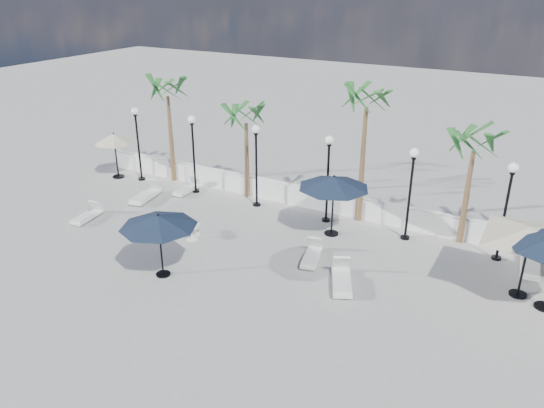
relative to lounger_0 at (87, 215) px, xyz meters
The scene contains 24 objects.
ground 9.34m from the lounger_0, ahead, with size 100.00×100.00×0.00m, color #979792.
balustrade 10.96m from the lounger_0, 32.87° to the left, with size 26.00×0.30×1.01m.
lamppost_0 5.60m from the lounger_0, 104.68° to the left, with size 0.36×0.36×3.84m.
lamppost_1 5.88m from the lounger_0, 65.99° to the left, with size 0.36×0.36×3.84m.
lamppost_2 7.89m from the lounger_0, 40.94° to the left, with size 0.36×0.36×3.84m.
lamppost_3 10.70m from the lounger_0, 28.26° to the left, with size 0.36×0.36×3.84m.
lamppost_4 13.82m from the lounger_0, 21.28° to the left, with size 0.36×0.36×3.84m.
lamppost_5 17.10m from the lounger_0, 16.98° to the left, with size 0.36×0.36×3.84m.
palm_0 7.20m from the lounger_0, 87.97° to the left, with size 2.60×2.60×5.50m.
palm_1 8.23m from the lounger_0, 50.70° to the left, with size 2.60×2.60×4.70m.
palm_2 12.86m from the lounger_0, 28.92° to the left, with size 2.60×2.60×6.10m.
palm_3 16.22m from the lounger_0, 21.35° to the left, with size 2.60×2.60×4.90m.
lounger_0 is the anchor object (origin of this frame).
lounger_1 5.03m from the lounger_0, 68.03° to the left, with size 0.57×1.68×0.63m.
lounger_2 3.07m from the lounger_0, 76.52° to the left, with size 0.96×2.07×0.75m.
lounger_3 10.25m from the lounger_0, ahead, with size 0.96×1.80×0.65m.
lounger_4 11.80m from the lounger_0, ahead, with size 1.37×2.03×0.73m.
lounger_5 18.00m from the lounger_0, 15.04° to the left, with size 0.80×2.04×0.75m.
side_table_0 5.16m from the lounger_0, 12.21° to the left, with size 0.49×0.49×0.48m.
side_table_1 5.21m from the lounger_0, ahead, with size 0.59×0.59×0.58m.
parasol_navy_left 6.56m from the lounger_0, 19.06° to the right, with size 2.72×2.72×2.40m.
parasol_navy_mid 10.85m from the lounger_0, 21.38° to the left, with size 2.90×2.90×2.60m.
parasol_cream_sq_b 17.55m from the lounger_0, ahead, with size 5.43×5.43×2.72m.
parasol_cream_small 5.67m from the lounger_0, 119.68° to the left, with size 1.99×1.99×2.45m.
Camera 1 is at (8.07, -12.97, 9.85)m, focal length 35.00 mm.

